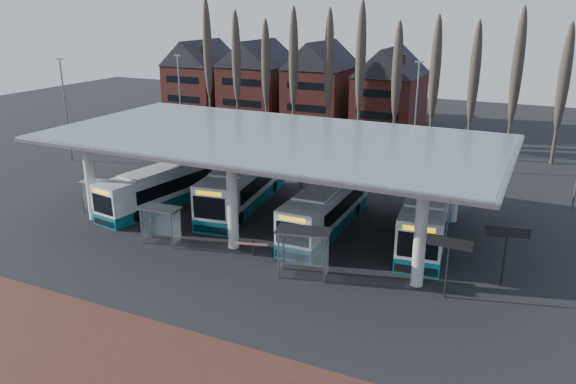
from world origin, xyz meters
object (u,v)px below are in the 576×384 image
at_px(bus_0, 162,187).
at_px(bus_2, 327,208).
at_px(shelter_1, 161,216).
at_px(shelter_2, 304,242).
at_px(bus_3, 428,214).
at_px(bus_1, 244,185).
at_px(shelter_0, 100,189).

height_order(bus_0, bus_2, bus_2).
distance_m(shelter_1, shelter_2, 10.42).
distance_m(bus_3, shelter_2, 10.34).
bearing_deg(bus_0, bus_1, 34.78).
bearing_deg(bus_3, bus_2, -173.09).
bearing_deg(shelter_0, shelter_2, -21.91).
distance_m(bus_2, shelter_1, 11.34).
bearing_deg(bus_2, bus_0, -176.49).
height_order(shelter_1, shelter_2, shelter_2).
distance_m(bus_3, shelter_1, 17.86).
relative_size(bus_1, bus_2, 1.10).
distance_m(bus_1, shelter_0, 10.95).
distance_m(bus_1, shelter_2, 12.87).
xyz_separation_m(bus_2, shelter_0, (-16.88, -4.20, 0.23)).
bearing_deg(bus_0, bus_2, 13.17).
bearing_deg(bus_3, bus_0, -179.08).
bearing_deg(bus_1, shelter_2, -52.87).
bearing_deg(bus_2, shelter_2, -79.58).
relative_size(bus_2, bus_3, 0.93).
distance_m(shelter_0, shelter_1, 8.43).
bearing_deg(bus_3, shelter_1, -157.89).
distance_m(bus_2, shelter_2, 7.44).
distance_m(bus_0, bus_3, 20.34).
height_order(bus_3, shelter_2, bus_3).
bearing_deg(shelter_0, bus_3, 1.47).
height_order(bus_2, shelter_1, bus_2).
bearing_deg(shelter_0, bus_0, 29.73).
height_order(bus_1, shelter_2, bus_1).
height_order(shelter_0, shelter_2, shelter_2).
bearing_deg(bus_0, shelter_1, -44.07).
height_order(bus_1, bus_2, bus_1).
distance_m(bus_0, bus_1, 6.41).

